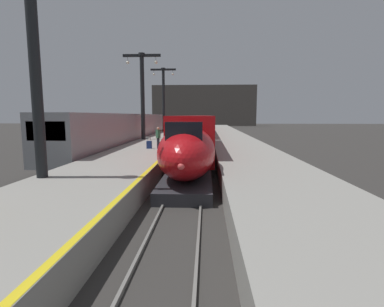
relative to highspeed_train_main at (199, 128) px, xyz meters
name	(u,v)px	position (x,y,z in m)	size (l,w,h in m)	color
platform_left	(149,151)	(-4.05, -13.37, -1.43)	(4.80, 110.00, 1.05)	gray
platform_right	(242,152)	(4.05, -13.37, -1.43)	(4.80, 110.00, 1.05)	gray
platform_left_safety_stripe	(175,145)	(-1.77, -13.37, -0.90)	(0.20, 107.80, 0.01)	yellow
rail_main_left	(189,152)	(-0.75, -10.62, -1.90)	(0.08, 110.00, 0.12)	slate
rail_main_right	(204,153)	(0.75, -10.62, -1.90)	(0.08, 110.00, 0.12)	slate
rail_secondary_left	(107,152)	(-8.85, -10.62, -1.90)	(0.08, 110.00, 0.12)	slate
rail_secondary_right	(122,152)	(-7.35, -10.62, -1.90)	(0.08, 110.00, 0.12)	slate
highspeed_train_main	(199,128)	(0.00, 0.00, 0.00)	(2.92, 56.61, 3.60)	#B20F14
regional_train_adjacent	(130,128)	(-8.10, -4.42, 0.17)	(2.85, 36.60, 3.80)	gray
station_column_mid	(34,45)	(-5.90, -26.91, 4.44)	(4.00, 0.68, 8.84)	black
station_column_far	(142,88)	(-5.90, -7.19, 4.56)	(4.00, 0.68, 9.08)	black
station_column_distant	(164,94)	(-5.90, 8.21, 5.04)	(4.00, 0.68, 9.98)	black
passenger_near_edge	(158,136)	(-2.76, -16.26, 0.08)	(0.40, 0.48, 1.69)	#23232D
rolling_suitcase	(149,145)	(-3.51, -16.08, -0.60)	(0.40, 0.22, 0.98)	navy
terminus_back_wall	(204,106)	(0.00, 63.88, 5.04)	(36.00, 2.00, 14.00)	#4C4742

